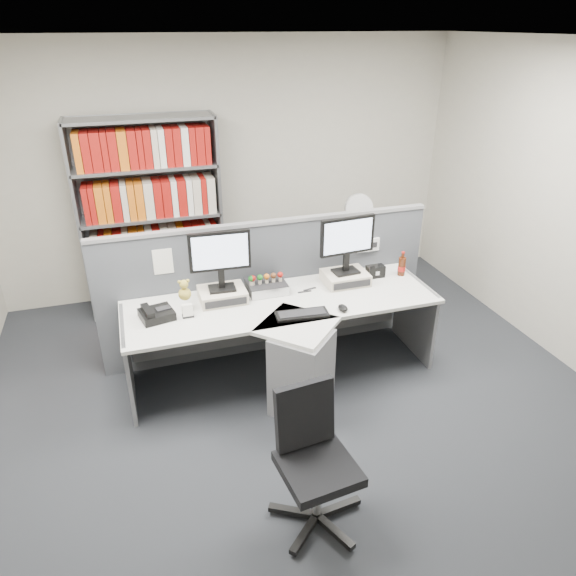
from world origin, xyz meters
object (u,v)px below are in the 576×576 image
object	(u,v)px
desk	(290,342)
desk_fan	(358,211)
desktop_pc	(266,287)
desk_phone	(156,314)
desk_calendar	(188,311)
speaker	(375,271)
mouse	(343,308)
cola_bottle	(402,266)
filing_cabinet	(355,267)
monitor_right	(347,240)
office_chair	(313,455)
shelving_unit	(152,220)
keyboard	(302,314)
monitor_left	(220,256)

from	to	relation	value
desk	desk_fan	size ratio (longest dim) A/B	5.30
desktop_pc	desk_phone	world-z (taller)	desk_phone
desk_calendar	speaker	bearing A→B (deg)	7.41
mouse	cola_bottle	distance (m)	0.89
cola_bottle	filing_cabinet	distance (m)	1.12
monitor_right	desk_phone	size ratio (longest dim) A/B	1.77
desk_calendar	office_chair	size ratio (longest dim) A/B	0.12
desktop_pc	cola_bottle	world-z (taller)	cola_bottle
desk	desk_calendar	xyz separation A→B (m)	(-0.78, 0.19, 0.31)
monitor_right	desk_calendar	xyz separation A→B (m)	(-1.41, -0.19, -0.36)
desk	shelving_unit	size ratio (longest dim) A/B	1.30
speaker	shelving_unit	size ratio (longest dim) A/B	0.08
shelving_unit	speaker	bearing A→B (deg)	-37.89
mouse	filing_cabinet	size ratio (longest dim) A/B	0.16
filing_cabinet	office_chair	world-z (taller)	office_chair
desk_phone	keyboard	bearing A→B (deg)	-15.33
cola_bottle	desk_fan	xyz separation A→B (m)	(0.02, 1.02, 0.20)
filing_cabinet	mouse	bearing A→B (deg)	-117.85
mouse	desk_calendar	bearing A→B (deg)	167.33
mouse	speaker	size ratio (longest dim) A/B	0.70
mouse	speaker	xyz separation A→B (m)	(0.52, 0.49, 0.03)
filing_cabinet	speaker	bearing A→B (deg)	-104.73
desk	mouse	xyz separation A→B (m)	(0.42, -0.08, 0.29)
monitor_left	speaker	world-z (taller)	monitor_left
desk	cola_bottle	xyz separation A→B (m)	(1.18, 0.38, 0.35)
cola_bottle	shelving_unit	world-z (taller)	shelving_unit
desk_fan	office_chair	distance (m)	3.09
desk	desk_calendar	size ratio (longest dim) A/B	24.22
monitor_left	filing_cabinet	bearing A→B (deg)	31.38
monitor_left	filing_cabinet	size ratio (longest dim) A/B	0.72
office_chair	cola_bottle	bearing A→B (deg)	48.80
mouse	shelving_unit	distance (m)	2.35
desk_phone	shelving_unit	distance (m)	1.63
desk	monitor_right	distance (m)	1.00
office_chair	desk_fan	bearing A→B (deg)	61.33
monitor_right	keyboard	distance (m)	0.81
mouse	keyboard	bearing A→B (deg)	177.32
monitor_left	desk_calendar	xyz separation A→B (m)	(-0.31, -0.19, -0.35)
desktop_pc	cola_bottle	bearing A→B (deg)	-2.55
desk	monitor_right	size ratio (longest dim) A/B	5.12
desk_calendar	filing_cabinet	xyz separation A→B (m)	(1.98, 1.21, -0.42)
monitor_right	desk_phone	bearing A→B (deg)	-175.00
keyboard	monitor_right	bearing A→B (deg)	38.73
monitor_right	desk_calendar	distance (m)	1.47
desk_phone	shelving_unit	size ratio (longest dim) A/B	0.14
desk	cola_bottle	world-z (taller)	cola_bottle
speaker	monitor_left	bearing A→B (deg)	-178.68
keyboard	filing_cabinet	size ratio (longest dim) A/B	0.61
monitor_left	desktop_pc	world-z (taller)	monitor_left
desk_calendar	filing_cabinet	bearing A→B (deg)	31.38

